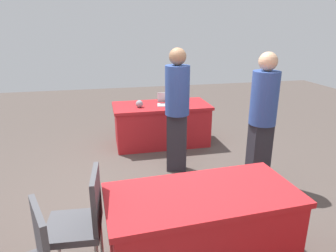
{
  "coord_description": "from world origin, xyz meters",
  "views": [
    {
      "loc": [
        0.59,
        3.28,
        2.06
      ],
      "look_at": [
        -0.17,
        -0.14,
        0.9
      ],
      "focal_mm": 32.63,
      "sensor_mm": 36.0,
      "label": 1
    }
  ],
  "objects_px": {
    "table_mid_right": "(201,229)",
    "yarn_ball": "(139,104)",
    "laptop_silver": "(167,103)",
    "table_foreground": "(161,124)",
    "chair_tucked_left": "(82,219)",
    "person_attendee_browsing": "(177,105)",
    "person_attendee_standing": "(263,114)",
    "scissors_red": "(185,104)"
  },
  "relations": [
    {
      "from": "table_mid_right",
      "to": "laptop_silver",
      "type": "xyz_separation_m",
      "value": [
        -0.33,
        -2.95,
        0.4
      ]
    },
    {
      "from": "table_foreground",
      "to": "table_mid_right",
      "type": "relative_size",
      "value": 1.02
    },
    {
      "from": "laptop_silver",
      "to": "scissors_red",
      "type": "bearing_deg",
      "value": 178.47
    },
    {
      "from": "chair_tucked_left",
      "to": "scissors_red",
      "type": "distance_m",
      "value": 3.24
    },
    {
      "from": "table_mid_right",
      "to": "laptop_silver",
      "type": "relative_size",
      "value": 4.6
    },
    {
      "from": "person_attendee_browsing",
      "to": "scissors_red",
      "type": "height_order",
      "value": "person_attendee_browsing"
    },
    {
      "from": "person_attendee_standing",
      "to": "yarn_ball",
      "type": "distance_m",
      "value": 2.14
    },
    {
      "from": "person_attendee_standing",
      "to": "yarn_ball",
      "type": "relative_size",
      "value": 14.44
    },
    {
      "from": "table_foreground",
      "to": "table_mid_right",
      "type": "height_order",
      "value": "same"
    },
    {
      "from": "table_mid_right",
      "to": "scissors_red",
      "type": "distance_m",
      "value": 2.98
    },
    {
      "from": "table_mid_right",
      "to": "yarn_ball",
      "type": "bearing_deg",
      "value": -86.83
    },
    {
      "from": "person_attendee_browsing",
      "to": "laptop_silver",
      "type": "bearing_deg",
      "value": -75.76
    },
    {
      "from": "chair_tucked_left",
      "to": "person_attendee_standing",
      "type": "xyz_separation_m",
      "value": [
        -2.21,
        -1.15,
        0.43
      ]
    },
    {
      "from": "yarn_ball",
      "to": "laptop_silver",
      "type": "bearing_deg",
      "value": -171.99
    },
    {
      "from": "table_foreground",
      "to": "chair_tucked_left",
      "type": "height_order",
      "value": "chair_tucked_left"
    },
    {
      "from": "person_attendee_standing",
      "to": "scissors_red",
      "type": "bearing_deg",
      "value": 101.96
    },
    {
      "from": "person_attendee_standing",
      "to": "person_attendee_browsing",
      "type": "distance_m",
      "value": 1.16
    },
    {
      "from": "person_attendee_standing",
      "to": "yarn_ball",
      "type": "height_order",
      "value": "person_attendee_standing"
    },
    {
      "from": "table_foreground",
      "to": "chair_tucked_left",
      "type": "bearing_deg",
      "value": 66.77
    },
    {
      "from": "table_foreground",
      "to": "yarn_ball",
      "type": "relative_size",
      "value": 13.86
    },
    {
      "from": "person_attendee_browsing",
      "to": "yarn_ball",
      "type": "distance_m",
      "value": 1.1
    },
    {
      "from": "chair_tucked_left",
      "to": "yarn_ball",
      "type": "bearing_deg",
      "value": -12.43
    },
    {
      "from": "table_foreground",
      "to": "person_attendee_standing",
      "type": "relative_size",
      "value": 0.96
    },
    {
      "from": "chair_tucked_left",
      "to": "person_attendee_browsing",
      "type": "bearing_deg",
      "value": -30.58
    },
    {
      "from": "person_attendee_browsing",
      "to": "scissors_red",
      "type": "xyz_separation_m",
      "value": [
        -0.39,
        -1.01,
        -0.27
      ]
    },
    {
      "from": "table_mid_right",
      "to": "laptop_silver",
      "type": "distance_m",
      "value": 2.99
    },
    {
      "from": "chair_tucked_left",
      "to": "person_attendee_browsing",
      "type": "distance_m",
      "value": 2.23
    },
    {
      "from": "person_attendee_standing",
      "to": "laptop_silver",
      "type": "relative_size",
      "value": 4.87
    },
    {
      "from": "table_foreground",
      "to": "person_attendee_standing",
      "type": "bearing_deg",
      "value": 119.17
    },
    {
      "from": "chair_tucked_left",
      "to": "laptop_silver",
      "type": "relative_size",
      "value": 2.67
    },
    {
      "from": "chair_tucked_left",
      "to": "yarn_ball",
      "type": "height_order",
      "value": "chair_tucked_left"
    },
    {
      "from": "table_foreground",
      "to": "person_attendee_standing",
      "type": "distance_m",
      "value": 2.09
    },
    {
      "from": "yarn_ball",
      "to": "table_foreground",
      "type": "bearing_deg",
      "value": -165.03
    },
    {
      "from": "chair_tucked_left",
      "to": "laptop_silver",
      "type": "xyz_separation_m",
      "value": [
        -1.33,
        -2.86,
        0.21
      ]
    },
    {
      "from": "person_attendee_browsing",
      "to": "table_mid_right",
      "type": "bearing_deg",
      "value": 100.92
    },
    {
      "from": "yarn_ball",
      "to": "person_attendee_browsing",
      "type": "bearing_deg",
      "value": 112.22
    },
    {
      "from": "table_mid_right",
      "to": "person_attendee_browsing",
      "type": "relative_size",
      "value": 0.93
    },
    {
      "from": "scissors_red",
      "to": "yarn_ball",
      "type": "bearing_deg",
      "value": -149.0
    },
    {
      "from": "person_attendee_standing",
      "to": "scissors_red",
      "type": "xyz_separation_m",
      "value": [
        0.57,
        -1.64,
        -0.25
      ]
    },
    {
      "from": "table_mid_right",
      "to": "person_attendee_browsing",
      "type": "height_order",
      "value": "person_attendee_browsing"
    },
    {
      "from": "table_foreground",
      "to": "chair_tucked_left",
      "type": "distance_m",
      "value": 3.15
    },
    {
      "from": "table_mid_right",
      "to": "yarn_ball",
      "type": "relative_size",
      "value": 13.64
    }
  ]
}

